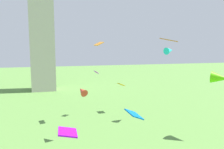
{
  "coord_description": "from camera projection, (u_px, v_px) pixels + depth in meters",
  "views": [
    {
      "loc": [
        -2.42,
        -1.12,
        10.25
      ],
      "look_at": [
        2.77,
        17.35,
        7.86
      ],
      "focal_mm": 34.82,
      "sensor_mm": 36.0,
      "label": 1
    }
  ],
  "objects": [
    {
      "name": "kite_flying_5",
      "position": [
        134.0,
        114.0,
        15.57
      ],
      "size": [
        1.07,
        1.54,
        0.58
      ],
      "rotation": [
        0.0,
        0.0,
        4.82
      ],
      "color": "#0462B2"
    },
    {
      "name": "kite_flying_1",
      "position": [
        99.0,
        44.0,
        30.04
      ],
      "size": [
        1.24,
        1.66,
        0.57
      ],
      "rotation": [
        0.0,
        0.0,
        4.88
      ],
      "color": "orange"
    },
    {
      "name": "kite_flying_11",
      "position": [
        169.0,
        40.0,
        19.28
      ],
      "size": [
        1.42,
        1.02,
        0.39
      ],
      "rotation": [
        0.0,
        0.0,
        6.22
      ],
      "color": "orange"
    },
    {
      "name": "kite_flying_6",
      "position": [
        169.0,
        51.0,
        30.63
      ],
      "size": [
        1.79,
        1.54,
        1.15
      ],
      "rotation": [
        0.0,
        0.0,
        2.0
      ],
      "color": "#1DD4DC"
    },
    {
      "name": "kite_flying_9",
      "position": [
        121.0,
        85.0,
        34.56
      ],
      "size": [
        1.01,
        1.38,
        0.55
      ],
      "rotation": [
        0.0,
        0.0,
        4.84
      ],
      "color": "#CA9D08"
    },
    {
      "name": "kite_flying_0",
      "position": [
        82.0,
        91.0,
        24.22
      ],
      "size": [
        1.27,
        1.6,
        1.2
      ],
      "rotation": [
        0.0,
        0.0,
        3.49
      ],
      "color": "#CA3E29"
    },
    {
      "name": "kite_flying_8",
      "position": [
        96.0,
        72.0,
        32.91
      ],
      "size": [
        0.92,
        1.13,
        0.61
      ],
      "rotation": [
        0.0,
        0.0,
        1.07
      ],
      "color": "purple"
    },
    {
      "name": "kite_flying_3",
      "position": [
        68.0,
        132.0,
        13.48
      ],
      "size": [
        1.22,
        1.74,
        0.4
      ],
      "rotation": [
        0.0,
        0.0,
        1.53
      ],
      "color": "#930BD2"
    },
    {
      "name": "kite_flying_2",
      "position": [
        220.0,
        78.0,
        24.41
      ],
      "size": [
        2.3,
        2.38,
        1.44
      ],
      "rotation": [
        0.0,
        0.0,
        0.69
      ],
      "color": "#59D70C"
    }
  ]
}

